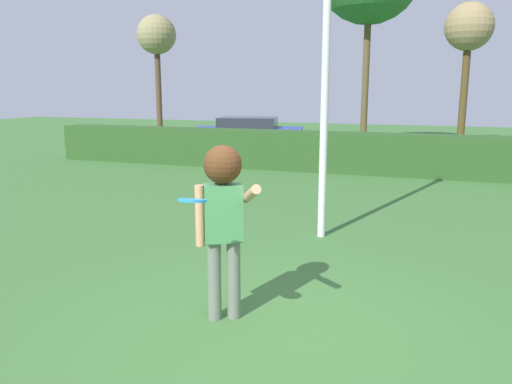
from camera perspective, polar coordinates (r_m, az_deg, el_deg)
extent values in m
plane|color=#3D6D34|center=(5.12, 1.33, -15.83)|extent=(60.00, 60.00, 0.00)
cylinder|color=slate|center=(5.33, -2.51, -9.74)|extent=(0.14, 0.14, 0.84)
cylinder|color=slate|center=(5.31, -4.68, -9.85)|extent=(0.14, 0.14, 0.84)
cube|color=#488F54|center=(5.10, -3.69, -2.35)|extent=(0.44, 0.38, 0.58)
cylinder|color=tan|center=(4.81, -0.57, -0.25)|extent=(0.38, 0.58, 0.30)
cylinder|color=tan|center=(5.09, -6.32, -2.67)|extent=(0.09, 0.09, 0.62)
sphere|color=tan|center=(5.01, -3.76, 2.76)|extent=(0.22, 0.22, 0.22)
sphere|color=#4E2D16|center=(5.01, -3.77, 3.10)|extent=(0.38, 0.38, 0.38)
cylinder|color=#268CE5|center=(4.38, -7.14, -0.95)|extent=(0.25, 0.25, 0.06)
cylinder|color=silver|center=(8.01, 7.80, 13.80)|extent=(0.12, 0.12, 5.36)
cube|color=#2B5122|center=(14.55, 13.61, 4.18)|extent=(20.44, 0.90, 1.12)
cube|color=#263FA5|center=(19.88, -0.93, 6.45)|extent=(4.46, 2.53, 0.55)
cube|color=#2D333D|center=(19.84, -0.93, 7.82)|extent=(2.47, 1.98, 0.40)
cylinder|color=black|center=(20.59, 3.49, 5.84)|extent=(0.61, 0.22, 0.60)
cylinder|color=black|center=(18.91, 3.14, 5.33)|extent=(0.61, 0.22, 0.60)
cylinder|color=black|center=(20.99, -4.59, 5.94)|extent=(0.61, 0.22, 0.60)
cylinder|color=black|center=(19.34, -5.62, 5.44)|extent=(0.61, 0.22, 0.60)
cylinder|color=brown|center=(24.73, -10.84, 10.41)|extent=(0.27, 0.27, 3.87)
sphere|color=#8F8557|center=(24.84, -11.09, 16.94)|extent=(1.79, 1.79, 1.79)
cylinder|color=brown|center=(19.72, 12.17, 12.27)|extent=(0.25, 0.25, 5.35)
cylinder|color=#523F1F|center=(22.07, 22.21, 9.52)|extent=(0.29, 0.29, 3.76)
sphere|color=#988058|center=(22.18, 22.78, 16.74)|extent=(1.84, 1.84, 1.84)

